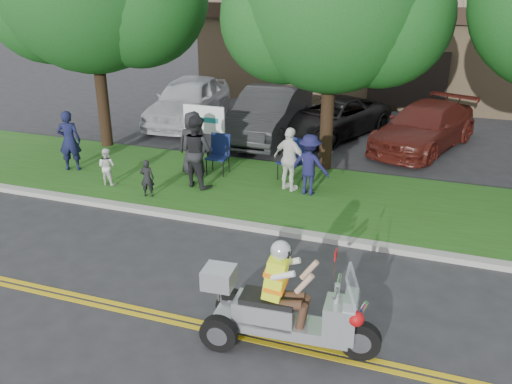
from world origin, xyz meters
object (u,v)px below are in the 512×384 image
(lawn_chair_a, at_px, (294,157))
(spectator_adult_left, at_px, (69,141))
(parked_car_mid, at_px, (332,118))
(lawn_chair_b, at_px, (219,151))
(trike_scooter, at_px, (282,310))
(spectator_adult_right, at_px, (290,159))
(parked_car_left, at_px, (269,114))
(parked_car_right, at_px, (424,127))
(parked_car_far_left, at_px, (188,100))
(spectator_adult_mid, at_px, (197,151))

(lawn_chair_a, bearing_deg, spectator_adult_left, -145.69)
(parked_car_mid, bearing_deg, lawn_chair_a, -66.03)
(lawn_chair_b, xyz_separation_m, parked_car_mid, (2.11, 4.80, -0.06))
(trike_scooter, bearing_deg, spectator_adult_left, 141.78)
(lawn_chair_a, xyz_separation_m, spectator_adult_right, (0.13, -0.82, 0.20))
(lawn_chair_a, bearing_deg, lawn_chair_b, -153.17)
(parked_car_left, distance_m, parked_car_mid, 2.18)
(parked_car_mid, xyz_separation_m, parked_car_right, (3.03, -0.39, 0.06))
(spectator_adult_left, bearing_deg, parked_car_right, -170.86)
(lawn_chair_a, bearing_deg, parked_car_right, 75.06)
(lawn_chair_a, xyz_separation_m, spectator_adult_left, (-5.99, -1.39, 0.23))
(lawn_chair_b, height_order, parked_car_left, parked_car_left)
(parked_car_left, bearing_deg, parked_car_mid, 26.11)
(lawn_chair_b, relative_size, parked_car_far_left, 0.21)
(parked_car_mid, bearing_deg, lawn_chair_b, -89.00)
(lawn_chair_a, height_order, parked_car_far_left, parked_car_far_left)
(trike_scooter, distance_m, lawn_chair_a, 6.83)
(spectator_adult_right, xyz_separation_m, parked_car_left, (-2.01, 4.46, -0.09))
(lawn_chair_a, relative_size, parked_car_right, 0.22)
(parked_car_left, xyz_separation_m, parked_car_mid, (1.94, 0.96, -0.19))
(parked_car_left, bearing_deg, lawn_chair_a, -62.77)
(spectator_adult_right, bearing_deg, parked_car_far_left, -23.23)
(spectator_adult_left, bearing_deg, trike_scooter, 123.20)
(lawn_chair_b, distance_m, parked_car_left, 3.85)
(parked_car_far_left, height_order, parked_car_right, parked_car_far_left)
(parked_car_far_left, relative_size, parked_car_right, 1.04)
(parked_car_right, bearing_deg, lawn_chair_b, -119.03)
(parked_car_far_left, relative_size, parked_car_left, 0.99)
(lawn_chair_a, relative_size, spectator_adult_left, 0.64)
(lawn_chair_a, distance_m, parked_car_left, 4.10)
(spectator_adult_left, xyz_separation_m, parked_car_right, (9.08, 5.60, -0.24))
(parked_car_right, bearing_deg, parked_car_far_left, -161.64)
(lawn_chair_a, height_order, spectator_adult_mid, spectator_adult_mid)
(lawn_chair_b, relative_size, spectator_adult_left, 0.63)
(lawn_chair_a, bearing_deg, parked_car_mid, 110.54)
(parked_car_left, bearing_deg, trike_scooter, -70.96)
(lawn_chair_b, distance_m, spectator_adult_right, 2.27)
(spectator_adult_left, relative_size, parked_car_mid, 0.36)
(spectator_adult_right, bearing_deg, trike_scooter, 126.41)
(lawn_chair_a, distance_m, parked_car_mid, 4.60)
(parked_car_far_left, height_order, parked_car_mid, parked_car_far_left)
(spectator_adult_mid, height_order, parked_car_far_left, spectator_adult_mid)
(spectator_adult_right, distance_m, parked_car_mid, 5.43)
(lawn_chair_a, distance_m, spectator_adult_left, 6.16)
(lawn_chair_a, xyz_separation_m, parked_car_left, (-1.89, 3.64, 0.12))
(spectator_adult_mid, relative_size, spectator_adult_right, 1.14)
(trike_scooter, height_order, lawn_chair_b, trike_scooter)
(parked_car_right, bearing_deg, spectator_adult_mid, -113.25)
(lawn_chair_a, height_order, spectator_adult_left, spectator_adult_left)
(spectator_adult_right, relative_size, parked_car_right, 0.34)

